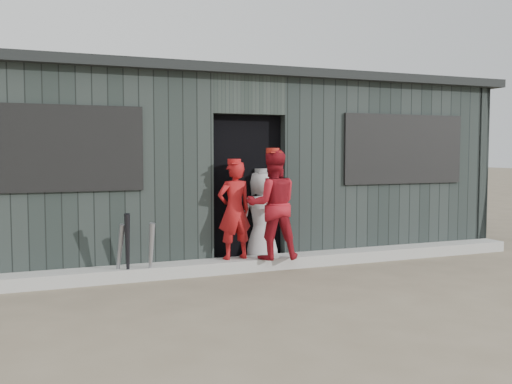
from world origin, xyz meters
name	(u,v)px	position (x,y,z in m)	size (l,w,h in m)	color
ground	(324,304)	(0.00, 0.00, 0.00)	(80.00, 80.00, 0.00)	brown
curb	(255,263)	(0.00, 1.82, 0.07)	(8.00, 0.36, 0.15)	#9E9F99
bat_left	(120,253)	(-1.73, 1.72, 0.34)	(0.07, 0.07, 0.69)	gray
bat_mid	(151,252)	(-1.38, 1.66, 0.35)	(0.07, 0.07, 0.69)	gray
bat_right	(128,248)	(-1.65, 1.65, 0.41)	(0.07, 0.07, 0.82)	black
player_red_left	(234,210)	(-0.28, 1.85, 0.77)	(0.45, 0.30, 1.25)	maroon
player_red_right	(273,205)	(0.17, 1.67, 0.84)	(0.67, 0.52, 1.38)	maroon
player_grey_back	(261,217)	(0.20, 2.14, 0.63)	(0.62, 0.40, 1.26)	#B3B3B3
dugout	(215,166)	(0.00, 3.50, 1.29)	(8.30, 3.30, 2.62)	black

